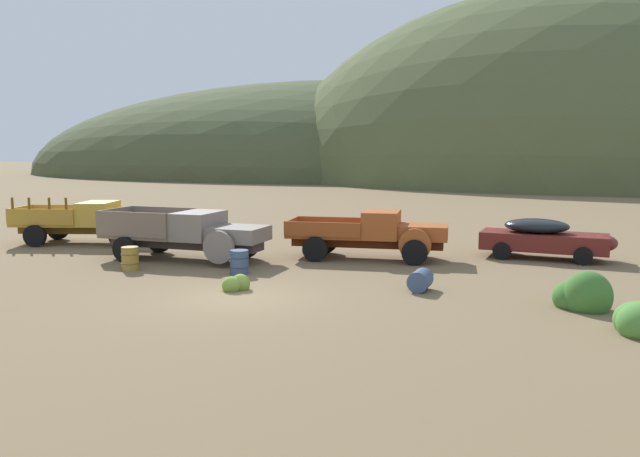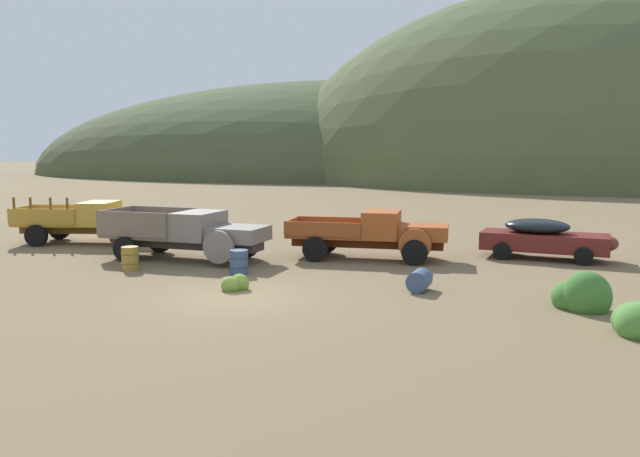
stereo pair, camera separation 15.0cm
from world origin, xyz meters
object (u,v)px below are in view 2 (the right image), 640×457
object	(u,v)px
car_oxblood	(548,238)
oil_drum_foreground	(130,258)
oil_drum_tipped	(419,281)
truck_faded_yellow	(97,221)
truck_oxide_orange	(379,234)
truck_primer_gray	(195,234)
oil_drum_spare	(239,262)

from	to	relation	value
car_oxblood	oil_drum_foreground	bearing A→B (deg)	-148.01
car_oxblood	oil_drum_tipped	bearing A→B (deg)	-112.83
truck_faded_yellow	oil_drum_foreground	bearing A→B (deg)	-59.33
truck_oxide_orange	oil_drum_foreground	size ratio (longest dim) A/B	7.46
truck_faded_yellow	truck_oxide_orange	world-z (taller)	truck_faded_yellow
truck_faded_yellow	oil_drum_foreground	size ratio (longest dim) A/B	7.76
car_oxblood	truck_faded_yellow	bearing A→B (deg)	-168.42
truck_faded_yellow	oil_drum_tipped	size ratio (longest dim) A/B	6.99
car_oxblood	oil_drum_tipped	distance (m)	8.04
truck_faded_yellow	oil_drum_tipped	world-z (taller)	truck_faded_yellow
truck_faded_yellow	truck_oxide_orange	xyz separation A→B (m)	(13.08, -0.79, -0.02)
truck_primer_gray	oil_drum_foreground	distance (m)	2.83
truck_primer_gray	truck_faded_yellow	bearing A→B (deg)	159.96
oil_drum_foreground	car_oxblood	bearing A→B (deg)	23.29
truck_faded_yellow	truck_oxide_orange	size ratio (longest dim) A/B	1.04
truck_primer_gray	car_oxblood	bearing A→B (deg)	20.54
truck_oxide_orange	oil_drum_foreground	bearing A→B (deg)	-154.11
truck_oxide_orange	oil_drum_tipped	size ratio (longest dim) A/B	6.71
truck_primer_gray	oil_drum_foreground	bearing A→B (deg)	-114.43
car_oxblood	oil_drum_spare	bearing A→B (deg)	-142.06
truck_faded_yellow	truck_primer_gray	bearing A→B (deg)	-36.90
truck_oxide_orange	oil_drum_tipped	xyz separation A→B (m)	(2.13, -5.08, -0.67)
truck_oxide_orange	oil_drum_spare	distance (m)	5.87
truck_faded_yellow	truck_primer_gray	xyz separation A→B (m)	(6.26, -2.84, 0.03)
oil_drum_foreground	oil_drum_tipped	size ratio (longest dim) A/B	0.90
oil_drum_foreground	truck_oxide_orange	bearing A→B (deg)	28.74
truck_primer_gray	car_oxblood	world-z (taller)	truck_primer_gray
truck_faded_yellow	truck_oxide_orange	distance (m)	13.11
truck_primer_gray	oil_drum_tipped	bearing A→B (deg)	-14.35
truck_faded_yellow	car_oxblood	bearing A→B (deg)	-9.63
truck_primer_gray	truck_oxide_orange	world-z (taller)	truck_primer_gray
truck_oxide_orange	car_oxblood	size ratio (longest dim) A/B	1.21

